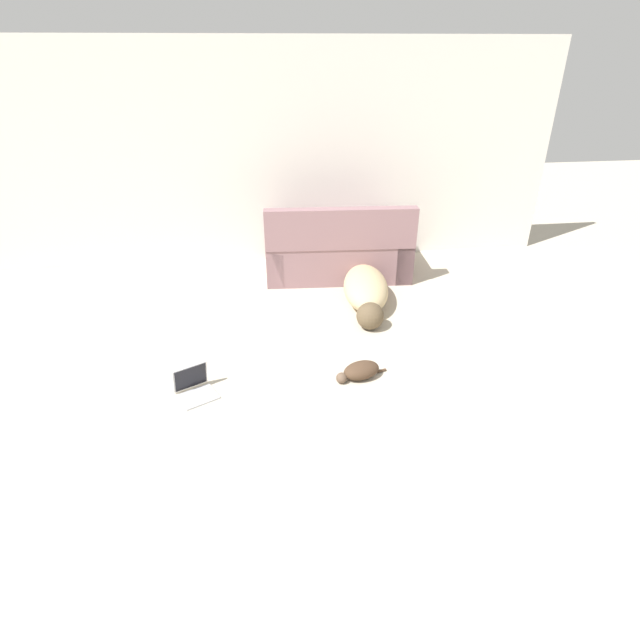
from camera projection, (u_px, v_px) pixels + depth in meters
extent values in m
plane|color=#BCB29E|center=(304.00, 609.00, 2.49)|extent=(20.00, 20.00, 0.00)
cube|color=silver|center=(262.00, 157.00, 5.98)|extent=(7.24, 0.06, 2.58)
cube|color=gray|center=(337.00, 255.00, 6.07)|extent=(1.74, 0.99, 0.46)
cube|color=gray|center=(341.00, 229.00, 5.52)|extent=(1.70, 0.25, 0.46)
cube|color=gray|center=(398.00, 248.00, 6.08)|extent=(0.26, 0.90, 0.60)
cube|color=gray|center=(275.00, 251.00, 6.00)|extent=(0.26, 0.90, 0.60)
ellipsoid|color=tan|center=(366.00, 288.00, 5.39)|extent=(0.60, 1.06, 0.34)
sphere|color=brown|center=(370.00, 316.00, 4.90)|extent=(0.31, 0.31, 0.27)
cylinder|color=tan|center=(361.00, 276.00, 6.01)|extent=(0.09, 0.26, 0.06)
ellipsoid|color=#473323|center=(361.00, 370.00, 4.19)|extent=(0.36, 0.28, 0.14)
sphere|color=brown|center=(342.00, 378.00, 4.14)|extent=(0.12, 0.12, 0.09)
cylinder|color=#473323|center=(382.00, 371.00, 4.29)|extent=(0.08, 0.05, 0.02)
cube|color=#B7B7BC|center=(198.00, 397.00, 3.98)|extent=(0.35, 0.33, 0.02)
cube|color=#B7B7BC|center=(190.00, 377.00, 4.02)|extent=(0.28, 0.18, 0.22)
cube|color=black|center=(191.00, 377.00, 4.01)|extent=(0.25, 0.16, 0.20)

